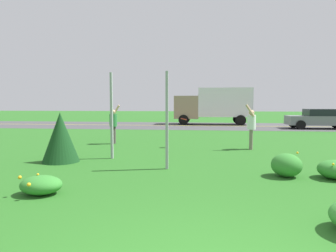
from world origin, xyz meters
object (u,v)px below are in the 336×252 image
Objects in this scene: sign_post_by_roadside at (167,121)px; person_thrower_green_shirt at (113,123)px; sign_post_near_path at (112,116)px; box_truck_tan at (214,104)px; frisbee_red at (184,119)px; car_gray_center_left at (319,119)px; person_catcher_white_shirt at (251,126)px.

sign_post_by_roadside is 5.84m from person_thrower_green_shirt.
sign_post_near_path is 17.71m from box_truck_tan.
frisbee_red is 0.06× the size of car_gray_center_left.
sign_post_near_path is 0.43× the size of box_truck_tan.
sign_post_near_path is 1.05× the size of sign_post_by_roadside.
person_catcher_white_shirt is 0.27× the size of box_truck_tan.
frisbee_red is 14.05m from car_gray_center_left.
car_gray_center_left reaches higher than frisbee_red.
sign_post_by_roadside is 4.97m from person_catcher_white_shirt.
sign_post_by_roadside is at bearing -34.36° from sign_post_near_path.
person_catcher_white_shirt is at bearing -8.97° from person_thrower_green_shirt.
sign_post_near_path is at bearing -102.91° from box_truck_tan.
person_catcher_white_shirt reaches higher than frisbee_red.
sign_post_by_roadside is 17.55m from car_gray_center_left.
frisbee_red is at bearing -96.95° from box_truck_tan.
box_truck_tan reaches higher than sign_post_by_roadside.
person_catcher_white_shirt is 0.40× the size of car_gray_center_left.
sign_post_near_path is 0.63× the size of car_gray_center_left.
box_truck_tan reaches higher than car_gray_center_left.
person_catcher_white_shirt is (2.91, 4.00, -0.41)m from sign_post_by_roadside.
sign_post_by_roadside is (2.02, -1.38, -0.06)m from sign_post_near_path.
person_thrower_green_shirt is 14.60m from box_truck_tan.
person_thrower_green_shirt reaches higher than car_gray_center_left.
frisbee_red is at bearing -131.25° from car_gray_center_left.
car_gray_center_left is at bearing 48.75° from frisbee_red.
person_catcher_white_shirt is (5.98, -0.94, 0.01)m from person_thrower_green_shirt.
person_catcher_white_shirt is 7.03× the size of frisbee_red.
person_catcher_white_shirt is at bearing 54.03° from sign_post_by_roadside.
person_thrower_green_shirt is (-1.05, 3.57, -0.49)m from sign_post_near_path.
person_thrower_green_shirt is (-3.07, 4.95, -0.42)m from sign_post_by_roadside.
sign_post_by_roadside is at bearing -92.43° from frisbee_red.
car_gray_center_left is at bearing 38.18° from person_thrower_green_shirt.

